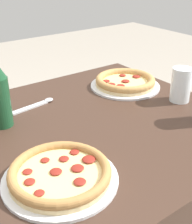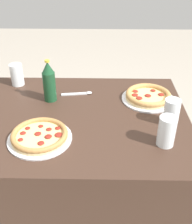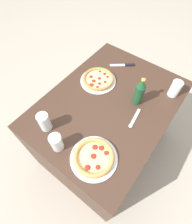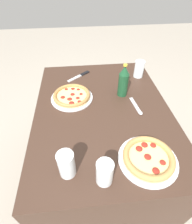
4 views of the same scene
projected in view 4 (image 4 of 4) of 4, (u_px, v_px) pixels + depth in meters
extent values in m
plane|color=#A89E8E|center=(100.00, 169.00, 1.58)|extent=(8.00, 8.00, 0.00)
cube|color=#3D281E|center=(101.00, 144.00, 1.33)|extent=(1.11, 0.82, 0.74)
cylinder|color=silver|center=(72.00, 98.00, 1.15)|extent=(0.27, 0.27, 0.01)
cylinder|color=#E5C689|center=(72.00, 97.00, 1.14)|extent=(0.24, 0.24, 0.01)
cylinder|color=#EACC7F|center=(72.00, 96.00, 1.14)|extent=(0.21, 0.21, 0.00)
torus|color=#AD7A42|center=(72.00, 95.00, 1.13)|extent=(0.24, 0.24, 0.02)
ellipsoid|color=maroon|center=(78.00, 98.00, 1.11)|extent=(0.03, 0.03, 0.01)
ellipsoid|color=maroon|center=(72.00, 94.00, 1.14)|extent=(0.03, 0.03, 0.01)
ellipsoid|color=maroon|center=(73.00, 89.00, 1.19)|extent=(0.03, 0.03, 0.01)
ellipsoid|color=maroon|center=(81.00, 94.00, 1.14)|extent=(0.02, 0.02, 0.00)
ellipsoid|color=maroon|center=(63.00, 97.00, 1.12)|extent=(0.03, 0.03, 0.01)
ellipsoid|color=maroon|center=(66.00, 89.00, 1.18)|extent=(0.02, 0.02, 0.01)
ellipsoid|color=maroon|center=(72.00, 103.00, 1.07)|extent=(0.03, 0.03, 0.01)
ellipsoid|color=maroon|center=(79.00, 101.00, 1.09)|extent=(0.02, 0.02, 0.01)
ellipsoid|color=maroon|center=(78.00, 89.00, 1.18)|extent=(0.02, 0.02, 0.01)
ellipsoid|color=maroon|center=(70.00, 99.00, 1.10)|extent=(0.03, 0.03, 0.01)
cylinder|color=silver|center=(148.00, 160.00, 0.81)|extent=(0.28, 0.28, 0.01)
cylinder|color=#E5C689|center=(148.00, 159.00, 0.80)|extent=(0.23, 0.23, 0.01)
cylinder|color=#EACC7F|center=(148.00, 158.00, 0.80)|extent=(0.21, 0.21, 0.00)
torus|color=tan|center=(149.00, 157.00, 0.79)|extent=(0.24, 0.24, 0.03)
ellipsoid|color=maroon|center=(163.00, 162.00, 0.77)|extent=(0.03, 0.03, 0.01)
ellipsoid|color=maroon|center=(156.00, 171.00, 0.75)|extent=(0.03, 0.03, 0.01)
ellipsoid|color=maroon|center=(139.00, 149.00, 0.83)|extent=(0.03, 0.03, 0.01)
ellipsoid|color=maroon|center=(153.00, 145.00, 0.84)|extent=(0.03, 0.03, 0.01)
ellipsoid|color=maroon|center=(145.00, 145.00, 0.84)|extent=(0.03, 0.03, 0.01)
ellipsoid|color=maroon|center=(148.00, 157.00, 0.80)|extent=(0.03, 0.03, 0.01)
cylinder|color=white|center=(139.00, 69.00, 1.31)|extent=(0.07, 0.07, 0.12)
cylinder|color=orange|center=(139.00, 70.00, 1.32)|extent=(0.06, 0.06, 0.10)
cylinder|color=white|center=(105.00, 173.00, 0.70)|extent=(0.07, 0.07, 0.12)
cylinder|color=beige|center=(104.00, 175.00, 0.72)|extent=(0.06, 0.06, 0.07)
cylinder|color=white|center=(66.00, 164.00, 0.72)|extent=(0.07, 0.07, 0.13)
cylinder|color=black|center=(67.00, 166.00, 0.74)|extent=(0.06, 0.06, 0.09)
cylinder|color=#194728|center=(123.00, 85.00, 1.13)|extent=(0.06, 0.06, 0.15)
cone|color=#194728|center=(125.00, 70.00, 1.06)|extent=(0.06, 0.06, 0.06)
cylinder|color=gold|center=(125.00, 65.00, 1.03)|extent=(0.02, 0.02, 0.01)
cube|color=black|center=(85.00, 73.00, 1.38)|extent=(0.07, 0.08, 0.01)
cube|color=silver|center=(75.00, 78.00, 1.32)|extent=(0.10, 0.11, 0.01)
cube|color=silver|center=(135.00, 105.00, 1.10)|extent=(0.14, 0.04, 0.01)
ellipsoid|color=silver|center=(140.00, 113.00, 1.04)|extent=(0.04, 0.03, 0.01)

